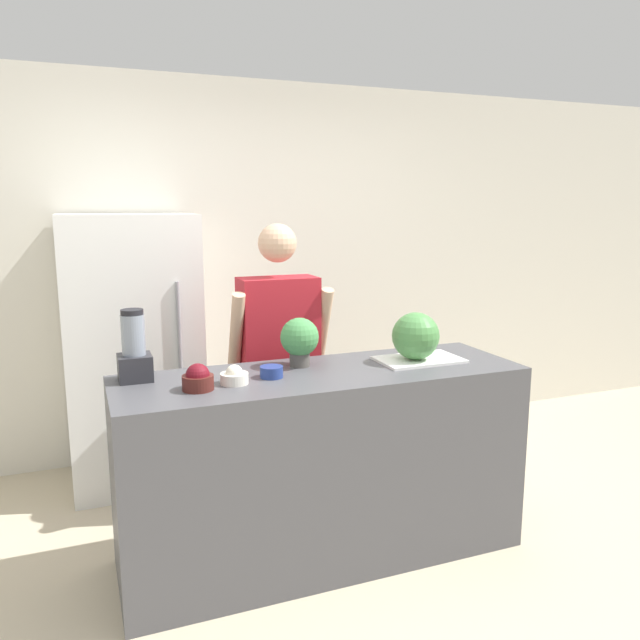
{
  "coord_description": "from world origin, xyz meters",
  "views": [
    {
      "loc": [
        -1.08,
        -2.39,
        1.75
      ],
      "look_at": [
        0.0,
        0.35,
        1.21
      ],
      "focal_mm": 35.0,
      "sensor_mm": 36.0,
      "label": 1
    }
  ],
  "objects_px": {
    "bowl_cream": "(234,376)",
    "blender": "(134,351)",
    "potted_plant": "(300,339)",
    "refrigerator": "(133,351)",
    "watermelon": "(416,336)",
    "person": "(279,367)",
    "bowl_small_blue": "(272,372)",
    "bowl_cherries": "(198,379)"
  },
  "relations": [
    {
      "from": "person",
      "to": "bowl_cream",
      "type": "xyz_separation_m",
      "value": [
        -0.41,
        -0.62,
        0.15
      ]
    },
    {
      "from": "refrigerator",
      "to": "blender",
      "type": "height_order",
      "value": "refrigerator"
    },
    {
      "from": "bowl_cherries",
      "to": "bowl_small_blue",
      "type": "bearing_deg",
      "value": 11.46
    },
    {
      "from": "refrigerator",
      "to": "potted_plant",
      "type": "xyz_separation_m",
      "value": [
        0.71,
        -1.12,
        0.25
      ]
    },
    {
      "from": "watermelon",
      "to": "bowl_small_blue",
      "type": "distance_m",
      "value": 0.78
    },
    {
      "from": "bowl_cherries",
      "to": "bowl_cream",
      "type": "bearing_deg",
      "value": 11.33
    },
    {
      "from": "bowl_small_blue",
      "to": "potted_plant",
      "type": "xyz_separation_m",
      "value": [
        0.19,
        0.15,
        0.11
      ]
    },
    {
      "from": "refrigerator",
      "to": "watermelon",
      "type": "xyz_separation_m",
      "value": [
        1.29,
        -1.25,
        0.24
      ]
    },
    {
      "from": "refrigerator",
      "to": "bowl_cherries",
      "type": "xyz_separation_m",
      "value": [
        0.16,
        -1.34,
        0.16
      ]
    },
    {
      "from": "bowl_cream",
      "to": "bowl_small_blue",
      "type": "relative_size",
      "value": 1.18
    },
    {
      "from": "person",
      "to": "potted_plant",
      "type": "xyz_separation_m",
      "value": [
        -0.03,
        -0.44,
        0.25
      ]
    },
    {
      "from": "bowl_cream",
      "to": "bowl_cherries",
      "type": "bearing_deg",
      "value": -168.67
    },
    {
      "from": "bowl_small_blue",
      "to": "blender",
      "type": "height_order",
      "value": "blender"
    },
    {
      "from": "refrigerator",
      "to": "person",
      "type": "relative_size",
      "value": 1.03
    },
    {
      "from": "person",
      "to": "bowl_cherries",
      "type": "xyz_separation_m",
      "value": [
        -0.58,
        -0.66,
        0.16
      ]
    },
    {
      "from": "watermelon",
      "to": "potted_plant",
      "type": "bearing_deg",
      "value": 166.87
    },
    {
      "from": "bowl_cherries",
      "to": "potted_plant",
      "type": "height_order",
      "value": "potted_plant"
    },
    {
      "from": "person",
      "to": "potted_plant",
      "type": "distance_m",
      "value": 0.51
    },
    {
      "from": "watermelon",
      "to": "bowl_cherries",
      "type": "distance_m",
      "value": 1.14
    },
    {
      "from": "blender",
      "to": "potted_plant",
      "type": "distance_m",
      "value": 0.79
    },
    {
      "from": "refrigerator",
      "to": "watermelon",
      "type": "distance_m",
      "value": 1.82
    },
    {
      "from": "person",
      "to": "potted_plant",
      "type": "bearing_deg",
      "value": -93.88
    },
    {
      "from": "refrigerator",
      "to": "potted_plant",
      "type": "distance_m",
      "value": 1.35
    },
    {
      "from": "bowl_cream",
      "to": "refrigerator",
      "type": "bearing_deg",
      "value": 104.36
    },
    {
      "from": "potted_plant",
      "to": "bowl_cream",
      "type": "bearing_deg",
      "value": -153.9
    },
    {
      "from": "person",
      "to": "potted_plant",
      "type": "relative_size",
      "value": 6.73
    },
    {
      "from": "watermelon",
      "to": "bowl_small_blue",
      "type": "xyz_separation_m",
      "value": [
        -0.77,
        -0.01,
        -0.11
      ]
    },
    {
      "from": "bowl_cream",
      "to": "potted_plant",
      "type": "distance_m",
      "value": 0.44
    },
    {
      "from": "watermelon",
      "to": "bowl_cream",
      "type": "bearing_deg",
      "value": -177.0
    },
    {
      "from": "refrigerator",
      "to": "bowl_small_blue",
      "type": "bearing_deg",
      "value": -67.63
    },
    {
      "from": "refrigerator",
      "to": "bowl_small_blue",
      "type": "xyz_separation_m",
      "value": [
        0.52,
        -1.26,
        0.13
      ]
    },
    {
      "from": "bowl_cream",
      "to": "blender",
      "type": "relative_size",
      "value": 0.38
    },
    {
      "from": "bowl_cream",
      "to": "blender",
      "type": "distance_m",
      "value": 0.48
    },
    {
      "from": "watermelon",
      "to": "potted_plant",
      "type": "height_order",
      "value": "watermelon"
    },
    {
      "from": "watermelon",
      "to": "bowl_small_blue",
      "type": "relative_size",
      "value": 2.26
    },
    {
      "from": "blender",
      "to": "person",
      "type": "bearing_deg",
      "value": 26.14
    },
    {
      "from": "refrigerator",
      "to": "watermelon",
      "type": "bearing_deg",
      "value": -44.07
    },
    {
      "from": "blender",
      "to": "watermelon",
      "type": "bearing_deg",
      "value": -7.13
    },
    {
      "from": "watermelon",
      "to": "refrigerator",
      "type": "bearing_deg",
      "value": 135.93
    },
    {
      "from": "refrigerator",
      "to": "bowl_cream",
      "type": "distance_m",
      "value": 1.35
    },
    {
      "from": "watermelon",
      "to": "bowl_small_blue",
      "type": "height_order",
      "value": "watermelon"
    },
    {
      "from": "bowl_small_blue",
      "to": "potted_plant",
      "type": "relative_size",
      "value": 0.44
    }
  ]
}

